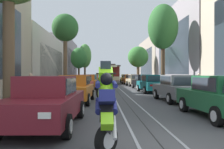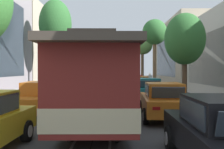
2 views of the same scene
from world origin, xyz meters
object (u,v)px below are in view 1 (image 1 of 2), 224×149
(parked_car_orange_second_left, at_px, (75,89))
(pedestrian_on_right_pavement, at_px, (31,86))
(parked_car_orange_sixth_left, at_px, (94,79))
(motorcycle_with_rider, at_px, (106,103))
(parked_car_black_far_left, at_px, (94,78))
(street_tree_kerb_left_second, at_px, (65,29))
(cable_car_trolley, at_px, (111,74))
(parked_car_orange_fourth_left, at_px, (88,82))
(street_tree_kerb_left_mid, at_px, (79,58))
(parked_car_grey_second_right, at_px, (177,88))
(parked_car_orange_sixth_right, at_px, (129,79))
(parked_car_red_mid_left, at_px, (81,84))
(street_tree_kerb_left_fourth, at_px, (85,56))
(parked_car_teal_fifth_left, at_px, (91,80))
(pedestrian_on_left_pavement, at_px, (199,82))
(parked_car_maroon_near_left, at_px, (47,101))
(street_tree_kerb_right_mid, at_px, (138,57))
(parked_car_green_near_right, at_px, (221,97))
(street_tree_kerb_right_second, at_px, (163,27))
(parked_car_teal_mid_right, at_px, (152,84))
(parked_car_yellow_far_right, at_px, (125,78))
(parked_car_beige_fifth_right, at_px, (135,80))

(parked_car_orange_second_left, bearing_deg, pedestrian_on_right_pavement, 174.53)
(parked_car_orange_sixth_left, relative_size, motorcycle_with_rider, 2.27)
(parked_car_black_far_left, xyz_separation_m, street_tree_kerb_left_second, (-1.88, -21.40, 5.08))
(cable_car_trolley, bearing_deg, parked_car_orange_sixth_left, -148.91)
(parked_car_orange_fourth_left, xyz_separation_m, motorcycle_with_rider, (1.70, -19.52, 0.22))
(parked_car_black_far_left, height_order, street_tree_kerb_left_mid, street_tree_kerb_left_mid)
(parked_car_grey_second_right, xyz_separation_m, parked_car_orange_sixth_right, (-0.26, 22.54, 0.00))
(parked_car_orange_second_left, xyz_separation_m, parked_car_red_mid_left, (-0.18, 5.50, 0.00))
(street_tree_kerb_left_mid, xyz_separation_m, street_tree_kerb_left_fourth, (0.01, 10.88, 1.18))
(street_tree_kerb_left_mid, bearing_deg, parked_car_orange_sixth_right, 21.28)
(cable_car_trolley, relative_size, motorcycle_with_rider, 4.70)
(parked_car_orange_sixth_left, height_order, parked_car_black_far_left, same)
(parked_car_red_mid_left, height_order, parked_car_black_far_left, same)
(cable_car_trolley, bearing_deg, parked_car_teal_fifth_left, -110.12)
(pedestrian_on_left_pavement, xyz_separation_m, pedestrian_on_right_pavement, (-12.41, -5.53, -0.00))
(parked_car_orange_second_left, bearing_deg, parked_car_orange_sixth_left, 89.83)
(parked_car_maroon_near_left, distance_m, street_tree_kerb_right_mid, 32.90)
(parked_car_orange_sixth_left, xyz_separation_m, parked_car_green_near_right, (5.95, -28.43, 0.00))
(street_tree_kerb_right_second, bearing_deg, street_tree_kerb_right_mid, 90.23)
(parked_car_maroon_near_left, relative_size, parked_car_teal_mid_right, 1.00)
(parked_car_orange_second_left, bearing_deg, parked_car_maroon_near_left, -91.44)
(parked_car_grey_second_right, height_order, parked_car_yellow_far_right, same)
(parked_car_teal_fifth_left, bearing_deg, parked_car_green_near_right, -74.71)
(street_tree_kerb_left_mid, bearing_deg, parked_car_teal_fifth_left, -52.40)
(parked_car_orange_sixth_right, height_order, street_tree_kerb_left_mid, street_tree_kerb_left_mid)
(street_tree_kerb_left_fourth, height_order, street_tree_kerb_right_second, street_tree_kerb_right_second)
(parked_car_maroon_near_left, distance_m, motorcycle_with_rider, 2.88)
(parked_car_green_near_right, distance_m, cable_car_trolley, 30.33)
(street_tree_kerb_right_mid, bearing_deg, parked_car_green_near_right, -93.28)
(parked_car_yellow_far_right, distance_m, cable_car_trolley, 4.51)
(parked_car_orange_sixth_left, xyz_separation_m, parked_car_orange_sixth_right, (5.70, -0.88, 0.00))
(parked_car_grey_second_right, bearing_deg, cable_car_trolley, 97.03)
(parked_car_maroon_near_left, distance_m, parked_car_black_far_left, 35.57)
(parked_car_grey_second_right, bearing_deg, parked_car_teal_fifth_left, 109.52)
(parked_car_maroon_near_left, xyz_separation_m, parked_car_orange_sixth_left, (0.22, 29.54, 0.00))
(parked_car_yellow_far_right, xyz_separation_m, motorcycle_with_rider, (-4.17, -36.83, 0.22))
(parked_car_grey_second_right, relative_size, street_tree_kerb_left_mid, 0.80)
(parked_car_teal_fifth_left, distance_m, street_tree_kerb_left_second, 10.54)
(street_tree_kerb_left_mid, height_order, motorcycle_with_rider, street_tree_kerb_left_mid)
(parked_car_orange_sixth_left, distance_m, parked_car_beige_fifth_right, 8.72)
(parked_car_beige_fifth_right, bearing_deg, street_tree_kerb_right_second, -75.20)
(parked_car_orange_fourth_left, height_order, street_tree_kerb_left_fourth, street_tree_kerb_left_fourth)
(pedestrian_on_right_pavement, bearing_deg, parked_car_green_near_right, -30.12)
(parked_car_black_far_left, distance_m, parked_car_grey_second_right, 30.08)
(parked_car_orange_second_left, height_order, pedestrian_on_left_pavement, pedestrian_on_left_pavement)
(parked_car_yellow_far_right, bearing_deg, parked_car_teal_mid_right, -89.90)
(parked_car_grey_second_right, bearing_deg, pedestrian_on_left_pavement, 55.72)
(parked_car_red_mid_left, xyz_separation_m, parked_car_black_far_left, (0.10, 24.21, 0.00))
(parked_car_red_mid_left, xyz_separation_m, parked_car_orange_sixth_left, (0.25, 18.17, 0.00))
(parked_car_orange_second_left, relative_size, parked_car_black_far_left, 1.01)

